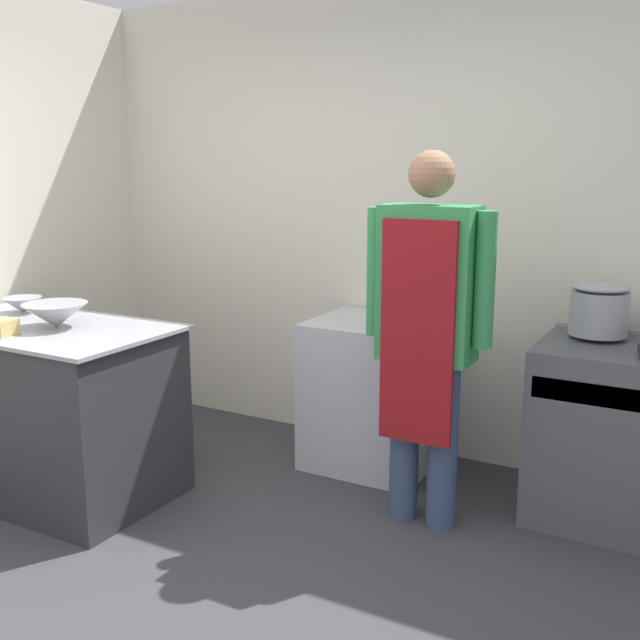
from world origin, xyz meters
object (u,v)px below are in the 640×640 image
person_cook (427,320)px  mixing_bowl (56,315)px  fridge_unit (373,393)px  stock_pot (599,308)px  stove (628,436)px  plastic_tub (3,327)px

person_cook → mixing_bowl: (-1.73, -0.62, -0.04)m
fridge_unit → person_cook: person_cook is taller
person_cook → stock_pot: 0.88m
person_cook → mixing_bowl: size_ratio=5.49×
stove → mixing_bowl: mixing_bowl is taller
person_cook → plastic_tub: bearing=-154.9°
stock_pot → mixing_bowl: bearing=-153.2°
stove → person_cook: 1.13m
fridge_unit → person_cook: bearing=-45.7°
plastic_tub → fridge_unit: bearing=46.3°
mixing_bowl → stock_pot: stock_pot is taller
mixing_bowl → person_cook: bearing=19.6°
mixing_bowl → stock_pot: 2.68m
mixing_bowl → plastic_tub: (-0.09, -0.24, -0.02)m
fridge_unit → stock_pot: bearing=3.4°
fridge_unit → mixing_bowl: (-1.22, -1.14, 0.53)m
fridge_unit → mixing_bowl: bearing=-137.0°
stock_pot → stove: bearing=-30.5°
fridge_unit → stock_pot: stock_pot is taller
mixing_bowl → stock_pot: (2.39, 1.21, 0.06)m
stove → plastic_tub: (-2.67, -1.33, 0.50)m
fridge_unit → plastic_tub: 1.97m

